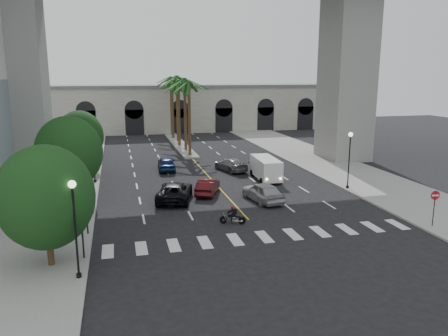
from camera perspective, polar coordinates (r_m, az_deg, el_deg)
ground at (r=30.56m, az=4.36°, el=-7.96°), size 140.00×140.00×0.00m
sidewalk_left at (r=43.88m, az=-21.21°, el=-2.40°), size 8.00×100.00×0.15m
sidewalk_right at (r=49.72m, az=15.47°, el=-0.35°), size 8.00×100.00×0.15m
median at (r=66.66m, az=-5.89°, el=3.17°), size 2.00×24.00×0.20m
pier_building at (r=82.95m, az=-7.63°, el=7.80°), size 71.00×10.50×8.50m
palm_a at (r=55.97m, az=-4.62°, el=10.73°), size 3.20×3.20×10.30m
palm_b at (r=59.93m, az=-5.16°, el=11.08°), size 3.20×3.20×10.60m
palm_c at (r=63.85m, az=-5.99°, el=10.72°), size 3.20×3.20×10.10m
palm_d at (r=67.85m, az=-6.19°, el=11.42°), size 3.20×3.20×10.90m
palm_e at (r=71.79m, az=-6.82°, el=11.08°), size 3.20×3.20×10.40m
palm_f at (r=75.79m, az=-6.99°, el=11.35°), size 3.20×3.20×10.70m
street_tree_near at (r=25.37m, az=-22.27°, el=-3.57°), size 5.20×5.20×6.89m
street_tree_mid at (r=37.94m, az=-19.60°, el=1.93°), size 5.44×5.44×7.21m
street_tree_far at (r=49.80m, az=-18.30°, el=3.97°), size 5.04×5.04×6.68m
lamp_post_left_near at (r=23.49m, az=-18.91°, el=-6.59°), size 0.40×0.40×5.35m
lamp_post_left_far at (r=43.88m, az=-16.71°, el=2.13°), size 0.40×0.40×5.35m
lamp_post_right at (r=41.39m, az=16.06°, el=1.58°), size 0.40×0.40×5.35m
traffic_signal_near at (r=26.07m, az=-18.14°, el=-6.32°), size 0.25×0.18×3.65m
traffic_signal_far at (r=29.89m, az=-17.62°, el=-3.93°), size 0.25×0.18×3.65m
motorcycle_rider at (r=31.29m, az=1.25°, el=-6.25°), size 1.79×0.77×1.35m
car_a at (r=36.79m, az=5.09°, el=-3.11°), size 2.75×5.10×1.65m
car_b at (r=38.84m, az=-2.16°, el=-2.42°), size 3.04×4.55×1.42m
car_c at (r=37.15m, az=-6.46°, el=-3.04°), size 3.99×6.20×1.59m
car_d at (r=48.07m, az=0.92°, el=0.45°), size 3.29×5.24×1.42m
car_e at (r=48.70m, az=-7.51°, el=0.58°), size 2.13×4.69×1.56m
cargo_van at (r=44.04m, az=5.50°, el=0.02°), size 2.34×5.36×2.24m
pedestrian_a at (r=32.56m, az=-26.41°, el=-6.14°), size 0.63×0.43×1.67m
pedestrian_b at (r=36.55m, az=-18.30°, el=-3.42°), size 1.10×1.01×1.82m
do_not_enter_sign at (r=33.42m, az=25.82°, el=-3.91°), size 0.66×0.12×2.68m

